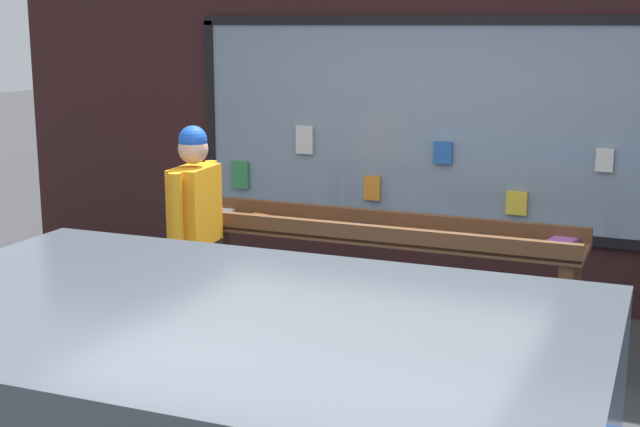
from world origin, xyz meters
name	(u,v)px	position (x,y,z in m)	size (l,w,h in m)	color
ground_plane	(321,392)	(0.00, 0.00, 0.00)	(40.00, 40.00, 0.00)	#38383A
shopfront_facade	(448,92)	(0.09, 2.39, 1.73)	(8.43, 0.29, 3.51)	#331919
display_table_main	(376,242)	(0.00, 0.94, 0.76)	(2.91, 0.62, 0.94)	brown
person_browsing	(195,222)	(-1.13, 0.38, 0.92)	(0.26, 0.64, 1.60)	#2D334C
small_dog	(136,312)	(-1.52, 0.18, 0.27)	(0.21, 0.59, 0.39)	#99724C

